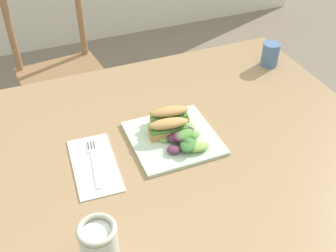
{
  "coord_description": "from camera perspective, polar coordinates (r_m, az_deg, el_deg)",
  "views": [
    {
      "loc": [
        -0.18,
        -0.84,
        1.52
      ],
      "look_at": [
        0.17,
        0.05,
        0.76
      ],
      "focal_mm": 44.49,
      "sensor_mm": 36.0,
      "label": 1
    }
  ],
  "objects": [
    {
      "name": "dining_table",
      "position": [
        1.23,
        -1.03,
        -7.81
      ],
      "size": [
        1.31,
        1.01,
        0.74
      ],
      "color": "#997551",
      "rests_on": "ground"
    },
    {
      "name": "chair_wooden_far",
      "position": [
        2.12,
        -14.35,
        6.93
      ],
      "size": [
        0.44,
        0.44,
        0.87
      ],
      "color": "#8E6642",
      "rests_on": "ground"
    },
    {
      "name": "plate_lunch",
      "position": [
        1.2,
        0.72,
        -1.66
      ],
      "size": [
        0.24,
        0.24,
        0.01
      ],
      "primitive_type": "cube",
      "color": "beige",
      "rests_on": "dining_table"
    },
    {
      "name": "sandwich_half_front",
      "position": [
        1.19,
        0.08,
        -0.22
      ],
      "size": [
        0.12,
        0.06,
        0.06
      ],
      "color": "tan",
      "rests_on": "plate_lunch"
    },
    {
      "name": "sandwich_half_back",
      "position": [
        1.23,
        0.21,
        1.46
      ],
      "size": [
        0.12,
        0.06,
        0.06
      ],
      "color": "tan",
      "rests_on": "plate_lunch"
    },
    {
      "name": "salad_mixed_greens",
      "position": [
        1.17,
        2.25,
        -1.63
      ],
      "size": [
        0.13,
        0.14,
        0.04
      ],
      "color": "#518438",
      "rests_on": "plate_lunch"
    },
    {
      "name": "napkin_folded",
      "position": [
        1.14,
        -10.03,
        -5.27
      ],
      "size": [
        0.13,
        0.24,
        0.0
      ],
      "primitive_type": "cube",
      "rotation": [
        0.0,
        0.0,
        -0.06
      ],
      "color": "silver",
      "rests_on": "dining_table"
    },
    {
      "name": "fork_on_napkin",
      "position": [
        1.15,
        -10.15,
        -4.56
      ],
      "size": [
        0.04,
        0.19,
        0.0
      ],
      "color": "silver",
      "rests_on": "napkin_folded"
    },
    {
      "name": "mason_jar_iced_tea",
      "position": [
        0.9,
        -9.33,
        -16.23
      ],
      "size": [
        0.08,
        0.08,
        0.12
      ],
      "color": "#995623",
      "rests_on": "dining_table"
    },
    {
      "name": "cup_extra_side",
      "position": [
        1.58,
        13.84,
        9.52
      ],
      "size": [
        0.06,
        0.06,
        0.09
      ],
      "primitive_type": "cylinder",
      "color": "#4C6B93",
      "rests_on": "dining_table"
    }
  ]
}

